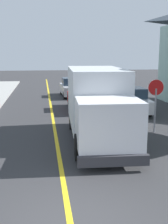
# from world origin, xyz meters

# --- Properties ---
(centre_line_yellow) EXTENTS (0.16, 56.00, 0.01)m
(centre_line_yellow) POSITION_xyz_m (0.00, 10.00, 0.00)
(centre_line_yellow) COLOR gold
(centre_line_yellow) RESTS_ON ground
(box_truck) EXTENTS (2.74, 7.29, 3.20)m
(box_truck) POSITION_xyz_m (1.88, 6.84, 1.77)
(box_truck) COLOR silver
(box_truck) RESTS_ON ground
(parked_car_near) EXTENTS (1.84, 4.42, 1.67)m
(parked_car_near) POSITION_xyz_m (2.19, 14.04, 0.79)
(parked_car_near) COLOR maroon
(parked_car_near) RESTS_ON ground
(parked_car_mid) EXTENTS (1.93, 4.45, 1.67)m
(parked_car_mid) POSITION_xyz_m (2.03, 20.42, 0.79)
(parked_car_mid) COLOR #B7B7BC
(parked_car_mid) RESTS_ON ground
(parked_van_across) EXTENTS (1.93, 4.45, 1.67)m
(parked_van_across) POSITION_xyz_m (5.20, 12.57, 0.79)
(parked_van_across) COLOR #B7B7BC
(parked_van_across) RESTS_ON ground
(stop_sign) EXTENTS (0.80, 0.10, 2.65)m
(stop_sign) POSITION_xyz_m (4.91, 7.66, 1.86)
(stop_sign) COLOR gray
(stop_sign) RESTS_ON ground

